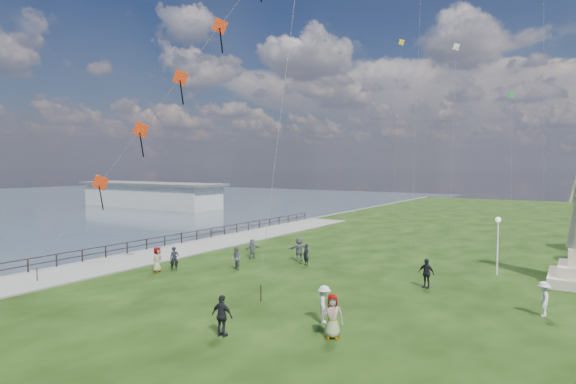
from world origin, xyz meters
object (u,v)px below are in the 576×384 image
Objects in this scene: person_4 at (332,316)px; person_10 at (157,259)px; person_2 at (324,304)px; person_0 at (174,259)px; person_11 at (299,249)px; person_9 at (426,273)px; lamppost at (498,233)px; person_3 at (222,316)px; person_8 at (543,299)px; person_5 at (252,249)px; pier_pavilion at (151,195)px; person_1 at (236,258)px; person_6 at (306,255)px.

person_4 reaches higher than person_10.
person_0 is at bearing 41.56° from person_2.
person_11 is at bearing 3.86° from person_0.
person_9 is at bearing -45.75° from person_2.
person_11 reaches higher than person_9.
lamppost is 2.33× the size of person_0.
person_10 is (-11.65, 7.01, -0.04)m from person_3.
person_2 is 10.52m from person_8.
person_11 reaches higher than person_0.
person_8 is at bearing -79.73° from person_5.
person_8 is 22.99m from person_10.
person_2 is at bearing -35.21° from pier_pavilion.
person_1 is at bearing -98.41° from person_8.
person_5 is (-9.07, 14.22, -0.12)m from person_3.
pier_pavilion is at bearing 22.60° from person_2.
person_9 is (4.85, 12.56, -0.02)m from person_3.
person_9 is at bearing -28.08° from pier_pavilion.
pier_pavilion is 56.35m from person_0.
person_8 is (11.12, 10.26, -0.04)m from person_3.
person_10 is at bearing -117.16° from person_1.
pier_pavilion is at bearing 90.49° from person_0.
person_8 is at bearing 106.82° from person_11.
lamppost is 17.45m from person_5.
person_5 is 4.85m from person_6.
person_2 is at bearing -128.61° from person_3.
person_8 is at bearing -86.89° from person_10.
lamppost reaches higher than person_4.
person_4 is at bearing -174.05° from person_2.
person_1 reaches higher than person_5.
person_11 is at bearing 97.75° from person_4.
person_1 is 0.92× the size of person_9.
person_6 is 1.65m from person_11.
person_5 is at bearing -109.32° from person_8.
person_1 is at bearing -35.88° from pier_pavilion.
person_4 reaches higher than person_5.
person_8 is at bearing 10.03° from person_6.
person_6 is at bearing -176.01° from person_9.
pier_pavilion is at bearing -42.35° from person_3.
person_4 is at bearing 69.67° from person_11.
pier_pavilion is 71.51m from person_4.
person_6 is 0.91× the size of person_9.
person_3 is 16.87m from person_5.
person_0 is (-18.71, -10.38, -1.93)m from lamppost.
person_5 is at bearing -60.70° from person_3.
pier_pavilion is at bearing -87.23° from person_11.
person_1 is 0.95× the size of person_8.
person_5 is (-1.53, 3.90, -0.04)m from person_1.
person_11 reaches higher than person_10.
person_0 is 4.18m from person_1.
pier_pavilion reaches higher than person_5.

